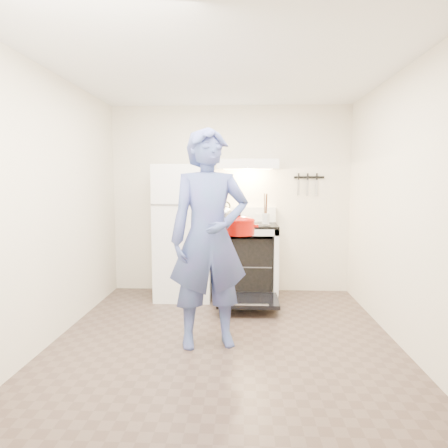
# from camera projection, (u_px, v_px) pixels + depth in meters

# --- Properties ---
(floor) EXTENTS (3.60, 3.60, 0.00)m
(floor) POSITION_uv_depth(u_px,v_px,m) (224.00, 341.00, 3.75)
(floor) COLOR #4E3E36
(floor) RESTS_ON ground
(back_wall) EXTENTS (3.20, 0.02, 2.50)m
(back_wall) POSITION_uv_depth(u_px,v_px,m) (230.00, 200.00, 5.41)
(back_wall) COLOR beige
(back_wall) RESTS_ON ground
(refrigerator) EXTENTS (0.70, 0.70, 1.70)m
(refrigerator) POSITION_uv_depth(u_px,v_px,m) (185.00, 232.00, 5.13)
(refrigerator) COLOR white
(refrigerator) RESTS_ON floor
(stove_body) EXTENTS (0.76, 0.65, 0.92)m
(stove_body) POSITION_uv_depth(u_px,v_px,m) (247.00, 262.00, 5.16)
(stove_body) COLOR white
(stove_body) RESTS_ON floor
(cooktop) EXTENTS (0.76, 0.65, 0.03)m
(cooktop) POSITION_uv_depth(u_px,v_px,m) (248.00, 225.00, 5.11)
(cooktop) COLOR black
(cooktop) RESTS_ON stove_body
(backsplash) EXTENTS (0.76, 0.07, 0.20)m
(backsplash) POSITION_uv_depth(u_px,v_px,m) (247.00, 215.00, 5.38)
(backsplash) COLOR white
(backsplash) RESTS_ON cooktop
(oven_door) EXTENTS (0.70, 0.54, 0.04)m
(oven_door) POSITION_uv_depth(u_px,v_px,m) (248.00, 300.00, 4.60)
(oven_door) COLOR black
(oven_door) RESTS_ON floor
(oven_rack) EXTENTS (0.60, 0.52, 0.01)m
(oven_rack) POSITION_uv_depth(u_px,v_px,m) (247.00, 263.00, 5.16)
(oven_rack) COLOR slate
(oven_rack) RESTS_ON stove_body
(range_hood) EXTENTS (0.76, 0.50, 0.12)m
(range_hood) POSITION_uv_depth(u_px,v_px,m) (248.00, 165.00, 5.10)
(range_hood) COLOR white
(range_hood) RESTS_ON back_wall
(knife_strip) EXTENTS (0.40, 0.02, 0.03)m
(knife_strip) POSITION_uv_depth(u_px,v_px,m) (309.00, 177.00, 5.32)
(knife_strip) COLOR black
(knife_strip) RESTS_ON back_wall
(pizza_stone) EXTENTS (0.35, 0.35, 0.02)m
(pizza_stone) POSITION_uv_depth(u_px,v_px,m) (244.00, 261.00, 5.26)
(pizza_stone) COLOR olive
(pizza_stone) RESTS_ON oven_rack
(tea_kettle) EXTENTS (0.24, 0.19, 0.29)m
(tea_kettle) POSITION_uv_depth(u_px,v_px,m) (226.00, 213.00, 5.17)
(tea_kettle) COLOR silver
(tea_kettle) RESTS_ON cooktop
(utensil_jar) EXTENTS (0.10, 0.10, 0.13)m
(utensil_jar) POSITION_uv_depth(u_px,v_px,m) (266.00, 219.00, 4.83)
(utensil_jar) COLOR silver
(utensil_jar) RESTS_ON cooktop
(person) EXTENTS (0.81, 0.63, 1.96)m
(person) POSITION_uv_depth(u_px,v_px,m) (209.00, 239.00, 3.57)
(person) COLOR #31517E
(person) RESTS_ON floor
(dutch_oven) EXTENTS (0.37, 0.30, 0.24)m
(dutch_oven) POSITION_uv_depth(u_px,v_px,m) (239.00, 228.00, 3.82)
(dutch_oven) COLOR #BA0B02
(dutch_oven) RESTS_ON person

